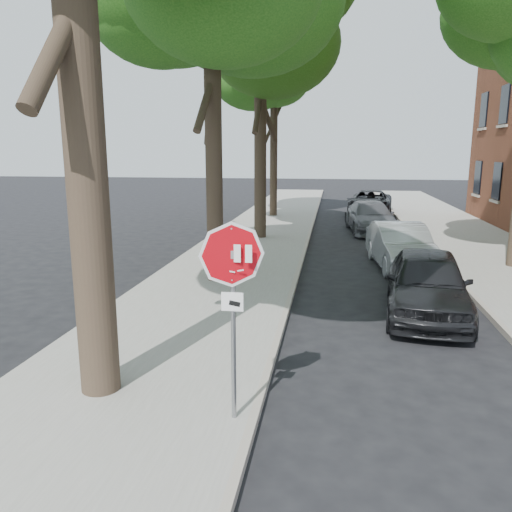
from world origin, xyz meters
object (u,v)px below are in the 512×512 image
(tree_far, at_px, (274,79))
(car_a, at_px, (427,283))
(car_d, at_px, (370,203))
(car_b, at_px, (401,246))
(car_c, at_px, (370,217))
(stop_sign, at_px, (232,284))
(tree_mid_b, at_px, (260,31))

(tree_far, distance_m, car_a, 18.04)
(car_d, bearing_deg, car_a, -82.85)
(tree_far, relative_size, car_d, 1.90)
(car_d, bearing_deg, car_b, -82.85)
(car_c, relative_size, car_d, 0.95)
(stop_sign, bearing_deg, tree_mid_b, 96.95)
(stop_sign, distance_m, car_a, 6.25)
(car_b, height_order, car_c, car_b)
(stop_sign, xyz_separation_m, car_c, (2.87, 16.71, -1.27))
(tree_far, height_order, car_c, tree_far)
(tree_far, xyz_separation_m, car_d, (5.32, 1.93, -6.53))
(tree_far, height_order, car_a, tree_far)
(tree_mid_b, bearing_deg, car_c, 29.20)
(car_b, bearing_deg, tree_far, 108.82)
(tree_far, bearing_deg, tree_mid_b, -87.56)
(stop_sign, bearing_deg, car_a, 57.42)
(stop_sign, relative_size, car_b, 0.62)
(tree_far, height_order, car_d, tree_far)
(tree_far, bearing_deg, car_d, 19.89)
(stop_sign, relative_size, car_a, 0.62)
(stop_sign, height_order, tree_mid_b, tree_mid_b)
(tree_mid_b, height_order, car_b, tree_mid_b)
(tree_mid_b, bearing_deg, stop_sign, -83.05)
(car_a, bearing_deg, stop_sign, -116.14)
(stop_sign, relative_size, tree_mid_b, 0.25)
(car_a, xyz_separation_m, car_c, (-0.43, 11.55, -0.05))
(car_b, bearing_deg, car_c, 87.45)
(tree_mid_b, relative_size, car_c, 2.23)
(car_b, relative_size, car_c, 0.90)
(car_b, distance_m, car_c, 7.06)
(tree_far, distance_m, car_c, 9.29)
(stop_sign, bearing_deg, car_b, 71.16)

